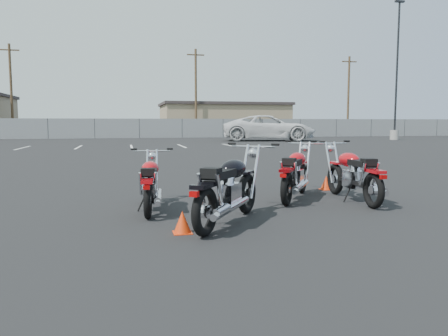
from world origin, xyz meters
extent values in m
plane|color=black|center=(0.00, 0.00, 0.00)|extent=(120.00, 120.00, 0.00)
torus|color=black|center=(-0.96, 1.22, 0.27)|extent=(0.16, 0.56, 0.55)
cylinder|color=silver|center=(-0.96, 1.22, 0.27)|extent=(0.11, 0.16, 0.15)
torus|color=black|center=(-1.10, -0.10, 0.27)|extent=(0.16, 0.56, 0.55)
cylinder|color=silver|center=(-1.10, -0.10, 0.27)|extent=(0.11, 0.16, 0.15)
cube|color=black|center=(-1.03, 0.56, 0.31)|extent=(0.19, 0.97, 0.05)
cube|color=silver|center=(-1.04, 0.51, 0.37)|extent=(0.29, 0.37, 0.27)
cylinder|color=silver|center=(-1.04, 0.51, 0.53)|extent=(0.21, 0.25, 0.24)
ellipsoid|color=#B20A11|center=(-1.02, 0.72, 0.66)|extent=(0.34, 0.56, 0.23)
cube|color=black|center=(-1.06, 0.28, 0.64)|extent=(0.29, 0.53, 0.09)
cube|color=black|center=(-1.09, 0.06, 0.68)|extent=(0.22, 0.19, 0.11)
cube|color=#B20A11|center=(-1.11, -0.12, 0.56)|extent=(0.21, 0.40, 0.05)
cube|color=#B20A11|center=(-0.96, 1.22, 0.56)|extent=(0.15, 0.32, 0.04)
cylinder|color=silver|center=(-0.98, 0.02, 0.50)|extent=(0.06, 0.17, 0.36)
cylinder|color=silver|center=(-1.20, 0.05, 0.50)|extent=(0.06, 0.17, 0.36)
cylinder|color=silver|center=(-0.92, 0.27, 0.26)|extent=(0.19, 1.01, 0.12)
cylinder|color=silver|center=(-0.95, -0.02, 0.27)|extent=(0.14, 0.33, 0.12)
cylinder|color=silver|center=(-0.87, 1.32, 0.57)|extent=(0.08, 0.37, 0.72)
cylinder|color=silver|center=(-1.03, 1.34, 0.57)|extent=(0.08, 0.37, 0.72)
sphere|color=silver|center=(-0.93, 1.47, 0.81)|extent=(0.16, 0.16, 0.15)
cylinder|color=silver|center=(-0.93, 1.49, 0.90)|extent=(0.64, 0.10, 0.03)
cylinder|color=black|center=(-0.62, 1.44, 0.93)|extent=(0.11, 0.04, 0.03)
cylinder|color=black|center=(-1.25, 1.51, 0.93)|extent=(0.11, 0.04, 0.03)
cylinder|color=black|center=(-1.17, 0.48, 0.14)|extent=(0.15, 0.04, 0.27)
cube|color=#990505|center=(-1.13, -0.36, 0.50)|extent=(0.10, 0.06, 0.05)
torus|color=black|center=(0.41, -0.04, 0.31)|extent=(0.46, 0.58, 0.63)
cylinder|color=silver|center=(0.41, -0.04, 0.31)|extent=(0.18, 0.20, 0.17)
torus|color=black|center=(-0.47, -1.27, 0.31)|extent=(0.46, 0.58, 0.63)
cylinder|color=silver|center=(-0.47, -1.27, 0.31)|extent=(0.18, 0.20, 0.17)
cube|color=black|center=(-0.03, -0.65, 0.36)|extent=(0.73, 0.95, 0.06)
cube|color=silver|center=(-0.06, -0.69, 0.42)|extent=(0.47, 0.49, 0.31)
cylinder|color=silver|center=(-0.06, -0.69, 0.61)|extent=(0.32, 0.33, 0.28)
ellipsoid|color=black|center=(0.08, -0.50, 0.75)|extent=(0.61, 0.68, 0.27)
cube|color=black|center=(-0.21, -0.91, 0.73)|extent=(0.56, 0.63, 0.10)
cube|color=black|center=(-0.36, -1.12, 0.77)|extent=(0.30, 0.29, 0.13)
cube|color=black|center=(-0.48, -1.28, 0.64)|extent=(0.41, 0.47, 0.05)
cube|color=black|center=(0.41, -0.04, 0.64)|extent=(0.32, 0.37, 0.04)
cylinder|color=silver|center=(-0.28, -1.21, 0.57)|extent=(0.15, 0.19, 0.41)
cylinder|color=silver|center=(-0.48, -1.07, 0.57)|extent=(0.15, 0.19, 0.41)
cylinder|color=silver|center=(-0.07, -1.00, 0.29)|extent=(0.75, 0.99, 0.13)
cylinder|color=silver|center=(-0.27, -1.28, 0.31)|extent=(0.32, 0.37, 0.14)
cylinder|color=silver|center=(0.56, 0.01, 0.65)|extent=(0.28, 0.37, 0.82)
cylinder|color=silver|center=(0.41, 0.12, 0.65)|extent=(0.28, 0.37, 0.82)
sphere|color=silver|center=(0.59, 0.20, 0.92)|extent=(0.23, 0.23, 0.17)
cylinder|color=silver|center=(0.60, 0.22, 1.02)|extent=(0.61, 0.45, 0.03)
cylinder|color=black|center=(0.88, -0.01, 1.07)|extent=(0.12, 0.10, 0.04)
cylinder|color=black|center=(0.29, 0.41, 1.07)|extent=(0.12, 0.10, 0.04)
cylinder|color=black|center=(-0.21, -0.65, 0.16)|extent=(0.15, 0.12, 0.31)
cube|color=#990505|center=(-0.64, -1.51, 0.57)|extent=(0.12, 0.11, 0.06)
torus|color=black|center=(2.04, 1.61, 0.30)|extent=(0.42, 0.56, 0.60)
cylinder|color=silver|center=(2.04, 1.61, 0.30)|extent=(0.17, 0.19, 0.16)
torus|color=black|center=(1.24, 0.39, 0.30)|extent=(0.42, 0.56, 0.60)
cylinder|color=silver|center=(1.24, 0.39, 0.30)|extent=(0.17, 0.19, 0.16)
cube|color=black|center=(1.64, 1.00, 0.34)|extent=(0.66, 0.94, 0.06)
cube|color=silver|center=(1.61, 0.96, 0.40)|extent=(0.44, 0.47, 0.30)
cylinder|color=silver|center=(1.61, 0.96, 0.58)|extent=(0.31, 0.32, 0.27)
ellipsoid|color=#B20A11|center=(1.74, 1.15, 0.72)|extent=(0.58, 0.66, 0.26)
cube|color=black|center=(1.47, 0.75, 0.70)|extent=(0.52, 0.60, 0.10)
cube|color=black|center=(1.34, 0.54, 0.74)|extent=(0.28, 0.27, 0.12)
cube|color=#B20A11|center=(1.23, 0.38, 0.62)|extent=(0.38, 0.45, 0.05)
cube|color=#B20A11|center=(2.04, 1.61, 0.62)|extent=(0.30, 0.36, 0.04)
cylinder|color=silver|center=(1.42, 0.45, 0.55)|extent=(0.14, 0.18, 0.39)
cylinder|color=silver|center=(1.22, 0.59, 0.55)|extent=(0.14, 0.18, 0.39)
cylinder|color=silver|center=(1.61, 0.66, 0.28)|extent=(0.68, 0.98, 0.13)
cylinder|color=silver|center=(1.43, 0.40, 0.30)|extent=(0.30, 0.36, 0.13)
cylinder|color=silver|center=(2.18, 1.66, 0.62)|extent=(0.26, 0.36, 0.79)
cylinder|color=silver|center=(2.03, 1.76, 0.62)|extent=(0.26, 0.36, 0.79)
sphere|color=silver|center=(2.19, 1.85, 0.88)|extent=(0.22, 0.22, 0.16)
cylinder|color=silver|center=(2.20, 1.86, 0.98)|extent=(0.60, 0.41, 0.03)
cylinder|color=black|center=(2.48, 1.66, 1.02)|extent=(0.12, 0.10, 0.04)
cylinder|color=black|center=(1.90, 2.04, 1.02)|extent=(0.12, 0.10, 0.04)
cylinder|color=black|center=(1.47, 1.00, 0.15)|extent=(0.15, 0.11, 0.30)
cube|color=#990505|center=(1.09, 0.16, 0.55)|extent=(0.12, 0.11, 0.06)
torus|color=black|center=(2.61, 1.32, 0.30)|extent=(0.14, 0.61, 0.61)
cylinder|color=silver|center=(2.61, 1.32, 0.30)|extent=(0.11, 0.17, 0.16)
torus|color=black|center=(2.54, -0.14, 0.30)|extent=(0.14, 0.61, 0.61)
cylinder|color=silver|center=(2.54, -0.14, 0.30)|extent=(0.11, 0.17, 0.16)
cube|color=black|center=(2.58, 0.59, 0.34)|extent=(0.15, 1.07, 0.06)
cube|color=silver|center=(2.57, 0.54, 0.41)|extent=(0.30, 0.40, 0.30)
cylinder|color=silver|center=(2.57, 0.54, 0.59)|extent=(0.21, 0.26, 0.27)
ellipsoid|color=#B20A11|center=(2.59, 0.77, 0.73)|extent=(0.34, 0.60, 0.26)
cube|color=black|center=(2.56, 0.28, 0.71)|extent=(0.29, 0.57, 0.10)
cube|color=black|center=(2.55, 0.03, 0.75)|extent=(0.23, 0.19, 0.12)
cube|color=#B20A11|center=(2.54, -0.17, 0.62)|extent=(0.20, 0.43, 0.05)
cube|color=#B20A11|center=(2.61, 1.32, 0.62)|extent=(0.15, 0.35, 0.04)
cylinder|color=silver|center=(2.67, 0.00, 0.56)|extent=(0.06, 0.19, 0.40)
cylinder|color=silver|center=(2.43, 0.01, 0.56)|extent=(0.06, 0.19, 0.40)
cylinder|color=silver|center=(2.72, 0.28, 0.28)|extent=(0.15, 1.12, 0.13)
cylinder|color=silver|center=(2.71, -0.05, 0.30)|extent=(0.14, 0.36, 0.13)
cylinder|color=silver|center=(2.71, 1.44, 0.63)|extent=(0.06, 0.41, 0.80)
cylinder|color=silver|center=(2.53, 1.45, 0.63)|extent=(0.06, 0.41, 0.80)
sphere|color=silver|center=(2.63, 1.60, 0.89)|extent=(0.17, 0.17, 0.16)
cylinder|color=silver|center=(2.63, 1.63, 0.99)|extent=(0.71, 0.07, 0.03)
cylinder|color=black|center=(2.98, 1.59, 1.03)|extent=(0.12, 0.04, 0.04)
cylinder|color=black|center=(2.27, 1.62, 1.03)|extent=(0.12, 0.04, 0.04)
cylinder|color=black|center=(2.43, 0.49, 0.15)|extent=(0.16, 0.03, 0.30)
cube|color=#990505|center=(2.53, -0.43, 0.56)|extent=(0.10, 0.07, 0.06)
cone|color=red|center=(2.72, 1.92, 0.15)|extent=(0.23, 0.23, 0.29)
cube|color=red|center=(2.72, 1.92, 0.00)|extent=(0.25, 0.25, 0.01)
cone|color=red|center=(-0.72, -1.03, 0.15)|extent=(0.22, 0.22, 0.28)
cube|color=red|center=(-0.72, -1.03, 0.00)|extent=(0.24, 0.24, 0.01)
cylinder|color=gray|center=(20.70, 26.05, 0.40)|extent=(0.70, 0.70, 0.80)
cylinder|color=black|center=(20.70, 26.05, 5.98)|extent=(0.16, 0.16, 10.36)
cube|color=black|center=(20.70, 26.05, 11.24)|extent=(0.80, 0.25, 0.15)
cube|color=slate|center=(0.00, 35.00, 0.90)|extent=(80.00, 0.04, 1.80)
cylinder|color=black|center=(-8.00, 35.00, 0.90)|extent=(0.06, 0.06, 1.80)
cylinder|color=black|center=(-4.00, 35.00, 0.90)|extent=(0.06, 0.06, 1.80)
cylinder|color=black|center=(0.00, 35.00, 0.90)|extent=(0.06, 0.06, 1.80)
cylinder|color=black|center=(4.00, 35.00, 0.90)|extent=(0.06, 0.06, 1.80)
cylinder|color=black|center=(8.00, 35.00, 0.90)|extent=(0.06, 0.06, 1.80)
cylinder|color=black|center=(12.00, 35.00, 0.90)|extent=(0.06, 0.06, 1.80)
cylinder|color=black|center=(16.00, 35.00, 0.90)|extent=(0.06, 0.06, 1.80)
cylinder|color=black|center=(20.00, 35.00, 0.90)|extent=(0.06, 0.06, 1.80)
cylinder|color=black|center=(24.00, 35.00, 0.90)|extent=(0.06, 0.06, 1.80)
cylinder|color=black|center=(28.00, 35.00, 0.90)|extent=(0.06, 0.06, 1.80)
cylinder|color=black|center=(32.00, 35.00, 0.90)|extent=(0.06, 0.06, 1.80)
cube|color=#8F7C5C|center=(10.00, 44.00, 1.70)|extent=(14.00, 9.00, 3.40)
cube|color=#362E2D|center=(10.00, 44.00, 3.55)|extent=(14.40, 9.40, 0.30)
cylinder|color=#42301E|center=(-12.00, 40.00, 4.50)|extent=(0.24, 0.24, 9.00)
cube|color=#42301E|center=(-12.00, 40.00, 8.40)|extent=(1.80, 0.12, 0.12)
cylinder|color=#42301E|center=(6.00, 39.00, 4.50)|extent=(0.24, 0.24, 9.00)
cube|color=#42301E|center=(6.00, 39.00, 8.40)|extent=(1.80, 0.12, 0.12)
cylinder|color=#42301E|center=(24.00, 40.00, 4.50)|extent=(0.24, 0.24, 9.00)
cube|color=#42301E|center=(24.00, 40.00, 8.40)|extent=(1.80, 0.12, 0.12)
cube|color=silver|center=(-7.00, 20.00, 0.00)|extent=(0.12, 4.00, 0.01)
cube|color=silver|center=(-4.00, 20.00, 0.00)|extent=(0.12, 4.00, 0.01)
cube|color=silver|center=(-1.00, 20.00, 0.00)|extent=(0.12, 4.00, 0.01)
cube|color=silver|center=(2.00, 20.00, 0.00)|extent=(0.12, 4.00, 0.01)
cube|color=silver|center=(5.00, 20.00, 0.00)|extent=(0.12, 4.00, 0.01)
imported|color=silver|center=(9.74, 26.38, 1.59)|extent=(5.27, 8.93, 3.18)
camera|label=1|loc=(-1.42, -6.48, 1.40)|focal=35.00mm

